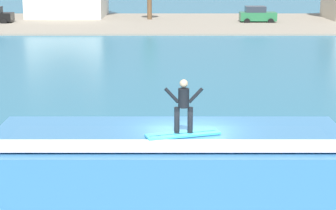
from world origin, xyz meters
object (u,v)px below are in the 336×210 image
at_px(surfboard, 182,134).
at_px(car_far_shore, 256,15).
at_px(wave_crest, 168,159).
at_px(surfer, 182,103).

xyz_separation_m(surfboard, car_far_shore, (9.20, 47.68, -0.88)).
relative_size(surfboard, car_far_shore, 0.58).
bearing_deg(wave_crest, surfer, -51.37).
bearing_deg(surfer, wave_crest, 128.63).
bearing_deg(surfboard, surfer, 76.41).
height_order(wave_crest, surfer, surfer).
bearing_deg(surfboard, wave_crest, 124.27).
height_order(surfboard, car_far_shore, car_far_shore).
xyz_separation_m(surfboard, surfer, (0.02, 0.07, 0.92)).
distance_m(surfboard, surfer, 0.92).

